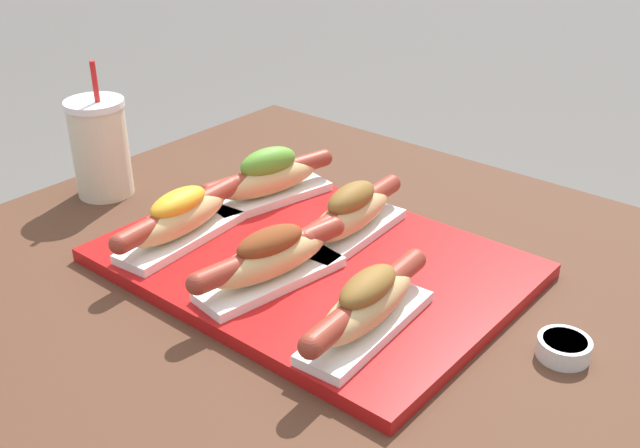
{
  "coord_description": "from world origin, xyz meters",
  "views": [
    {
      "loc": [
        0.49,
        -0.62,
        1.21
      ],
      "look_at": [
        -0.04,
        0.02,
        0.78
      ],
      "focal_mm": 42.0,
      "sensor_mm": 36.0,
      "label": 1
    }
  ],
  "objects_px": {
    "serving_tray": "(310,264)",
    "hot_dog_3": "(269,178)",
    "hot_dog_1": "(271,258)",
    "hot_dog_4": "(351,214)",
    "sauce_bowl": "(564,347)",
    "hot_dog_0": "(180,218)",
    "drink_cup": "(100,148)",
    "hot_dog_2": "(367,305)"
  },
  "relations": [
    {
      "from": "hot_dog_2",
      "to": "drink_cup",
      "type": "distance_m",
      "value": 0.54
    },
    {
      "from": "serving_tray",
      "to": "hot_dog_3",
      "type": "relative_size",
      "value": 2.25
    },
    {
      "from": "hot_dog_3",
      "to": "drink_cup",
      "type": "distance_m",
      "value": 0.26
    },
    {
      "from": "sauce_bowl",
      "to": "drink_cup",
      "type": "xyz_separation_m",
      "value": [
        -0.71,
        -0.06,
        0.06
      ]
    },
    {
      "from": "hot_dog_0",
      "to": "drink_cup",
      "type": "distance_m",
      "value": 0.24
    },
    {
      "from": "serving_tray",
      "to": "hot_dog_2",
      "type": "distance_m",
      "value": 0.17
    },
    {
      "from": "hot_dog_0",
      "to": "hot_dog_4",
      "type": "relative_size",
      "value": 1.0
    },
    {
      "from": "hot_dog_2",
      "to": "hot_dog_3",
      "type": "distance_m",
      "value": 0.35
    },
    {
      "from": "serving_tray",
      "to": "hot_dog_4",
      "type": "height_order",
      "value": "hot_dog_4"
    },
    {
      "from": "sauce_bowl",
      "to": "hot_dog_4",
      "type": "bearing_deg",
      "value": 173.03
    },
    {
      "from": "serving_tray",
      "to": "sauce_bowl",
      "type": "bearing_deg",
      "value": 6.5
    },
    {
      "from": "hot_dog_3",
      "to": "hot_dog_4",
      "type": "distance_m",
      "value": 0.16
    },
    {
      "from": "serving_tray",
      "to": "hot_dog_0",
      "type": "bearing_deg",
      "value": -154.92
    },
    {
      "from": "hot_dog_4",
      "to": "sauce_bowl",
      "type": "height_order",
      "value": "hot_dog_4"
    },
    {
      "from": "hot_dog_1",
      "to": "drink_cup",
      "type": "relative_size",
      "value": 1.08
    },
    {
      "from": "hot_dog_0",
      "to": "hot_dog_3",
      "type": "height_order",
      "value": "hot_dog_3"
    },
    {
      "from": "hot_dog_2",
      "to": "sauce_bowl",
      "type": "distance_m",
      "value": 0.21
    },
    {
      "from": "hot_dog_3",
      "to": "hot_dog_4",
      "type": "relative_size",
      "value": 0.98
    },
    {
      "from": "hot_dog_4",
      "to": "serving_tray",
      "type": "bearing_deg",
      "value": -95.12
    },
    {
      "from": "hot_dog_1",
      "to": "hot_dog_4",
      "type": "bearing_deg",
      "value": 88.95
    },
    {
      "from": "hot_dog_1",
      "to": "hot_dog_4",
      "type": "distance_m",
      "value": 0.15
    },
    {
      "from": "serving_tray",
      "to": "sauce_bowl",
      "type": "xyz_separation_m",
      "value": [
        0.32,
        0.04,
        0.0
      ]
    },
    {
      "from": "hot_dog_0",
      "to": "hot_dog_3",
      "type": "distance_m",
      "value": 0.16
    },
    {
      "from": "hot_dog_3",
      "to": "hot_dog_2",
      "type": "bearing_deg",
      "value": -29.33
    },
    {
      "from": "hot_dog_1",
      "to": "sauce_bowl",
      "type": "xyz_separation_m",
      "value": [
        0.32,
        0.11,
        -0.04
      ]
    },
    {
      "from": "hot_dog_0",
      "to": "sauce_bowl",
      "type": "height_order",
      "value": "hot_dog_0"
    },
    {
      "from": "hot_dog_0",
      "to": "drink_cup",
      "type": "xyz_separation_m",
      "value": [
        -0.23,
        0.05,
        0.02
      ]
    },
    {
      "from": "sauce_bowl",
      "to": "drink_cup",
      "type": "bearing_deg",
      "value": -174.95
    },
    {
      "from": "hot_dog_3",
      "to": "hot_dog_4",
      "type": "xyz_separation_m",
      "value": [
        0.16,
        -0.01,
        -0.0
      ]
    },
    {
      "from": "hot_dog_4",
      "to": "sauce_bowl",
      "type": "bearing_deg",
      "value": -6.97
    },
    {
      "from": "serving_tray",
      "to": "hot_dog_3",
      "type": "distance_m",
      "value": 0.18
    },
    {
      "from": "hot_dog_0",
      "to": "hot_dog_1",
      "type": "relative_size",
      "value": 1.01
    },
    {
      "from": "serving_tray",
      "to": "hot_dog_1",
      "type": "height_order",
      "value": "hot_dog_1"
    },
    {
      "from": "sauce_bowl",
      "to": "drink_cup",
      "type": "relative_size",
      "value": 0.27
    },
    {
      "from": "hot_dog_4",
      "to": "hot_dog_2",
      "type": "bearing_deg",
      "value": -47.61
    },
    {
      "from": "hot_dog_4",
      "to": "hot_dog_1",
      "type": "bearing_deg",
      "value": -91.05
    },
    {
      "from": "serving_tray",
      "to": "hot_dog_2",
      "type": "xyz_separation_m",
      "value": [
        0.15,
        -0.08,
        0.04
      ]
    },
    {
      "from": "hot_dog_1",
      "to": "hot_dog_3",
      "type": "bearing_deg",
      "value": 133.76
    },
    {
      "from": "hot_dog_2",
      "to": "sauce_bowl",
      "type": "height_order",
      "value": "hot_dog_2"
    },
    {
      "from": "hot_dog_1",
      "to": "sauce_bowl",
      "type": "distance_m",
      "value": 0.34
    },
    {
      "from": "hot_dog_2",
      "to": "serving_tray",
      "type": "bearing_deg",
      "value": 151.57
    },
    {
      "from": "hot_dog_0",
      "to": "hot_dog_4",
      "type": "xyz_separation_m",
      "value": [
        0.17,
        0.15,
        0.0
      ]
    }
  ]
}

